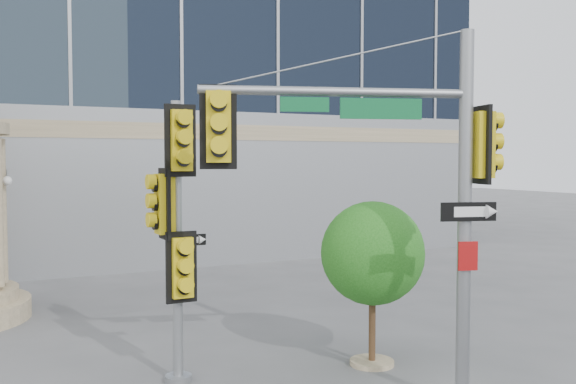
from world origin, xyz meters
name	(u,v)px	position (x,y,z in m)	size (l,w,h in m)	color
main_signal_pole	(400,176)	(1.06, -0.93, 3.90)	(4.74, 1.84, 6.29)	slate
secondary_signal_pole	(176,219)	(-1.87, 1.88, 3.08)	(0.90, 0.67, 5.24)	slate
street_tree	(374,257)	(2.02, 1.22, 2.19)	(2.14, 2.09, 3.33)	gray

